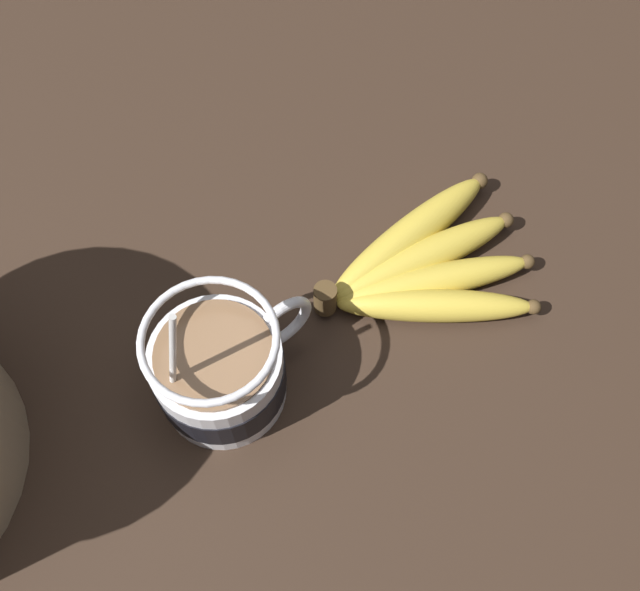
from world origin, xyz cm
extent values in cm
cube|color=#332319|center=(0.00, 0.00, 1.39)|extent=(137.29, 137.29, 2.79)
cylinder|color=silver|center=(-5.06, -3.45, 6.46)|extent=(10.25, 10.25, 7.34)
cylinder|color=black|center=(-5.06, -3.45, 6.33)|extent=(10.45, 10.45, 3.54)
torus|color=silver|center=(1.04, -3.45, 7.85)|extent=(5.76, 0.90, 5.76)
cylinder|color=#846042|center=(-5.06, -3.45, 10.23)|extent=(9.05, 9.05, 0.40)
torus|color=silver|center=(-5.06, -3.45, 12.91)|extent=(10.25, 10.25, 0.60)
cylinder|color=silver|center=(-8.35, -3.45, 11.41)|extent=(3.48, 0.50, 14.35)
ellipsoid|color=silver|center=(-6.85, -3.45, 4.29)|extent=(3.00, 2.00, 0.80)
cylinder|color=#4C381E|center=(6.03, -2.68, 5.29)|extent=(2.00, 2.00, 3.00)
ellipsoid|color=gold|center=(13.51, -8.55, 4.25)|extent=(15.19, 12.82, 2.93)
sphere|color=#4C381E|center=(20.20, -13.82, 4.25)|extent=(1.32, 1.32, 1.32)
ellipsoid|color=gold|center=(14.99, -6.66, 4.28)|extent=(17.30, 9.89, 2.98)
sphere|color=#4C381E|center=(23.03, -10.25, 4.28)|extent=(1.34, 1.34, 1.34)
ellipsoid|color=gold|center=(15.81, -4.37, 4.40)|extent=(18.13, 6.22, 3.22)
sphere|color=#4C381E|center=(24.60, -5.89, 4.40)|extent=(1.45, 1.45, 1.45)
ellipsoid|color=gold|center=(16.37, -1.89, 4.51)|extent=(18.95, 4.85, 3.44)
sphere|color=#4C381E|center=(25.71, -1.18, 4.51)|extent=(1.55, 1.55, 1.55)
camera|label=1|loc=(-11.73, -25.25, 58.77)|focal=40.00mm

